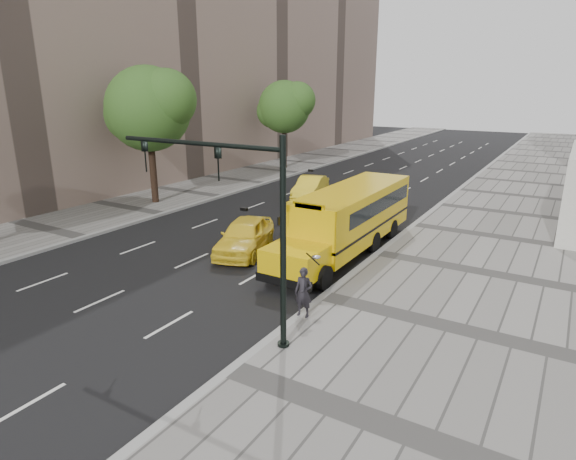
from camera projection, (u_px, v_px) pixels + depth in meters
The scene contains 12 objects.
ground at pixel (270, 236), 25.47m from camera, with size 140.00×140.00×0.00m, color black.
sidewalk_museum at pixel (518, 280), 19.52m from camera, with size 12.00×140.00×0.15m, color gray.
sidewalk_far at pixel (127, 208), 30.89m from camera, with size 6.00×140.00×0.15m, color gray.
curb_museum at pixel (378, 254), 22.48m from camera, with size 0.30×140.00×0.15m, color gray.
curb_far at pixel (161, 214), 29.41m from camera, with size 0.30×140.00×0.15m, color gray.
tree_b at pixel (149, 108), 30.44m from camera, with size 6.04×5.37×8.89m.
tree_c at pixel (285, 106), 44.15m from camera, with size 5.37×4.77×8.12m.
school_bus at pixel (350, 215), 22.80m from camera, with size 2.96×11.56×3.19m.
taxi_near at pixel (245, 236), 22.75m from camera, with size 1.94×4.82×1.64m, color yellow.
taxi_far at pixel (310, 187), 33.90m from camera, with size 1.60×4.57×1.51m, color yellow.
pedestrian at pixel (303, 292), 16.09m from camera, with size 0.63×0.41×1.72m, color black.
traffic_signal at pixel (242, 213), 14.02m from camera, with size 6.18×0.36×6.40m.
Camera 1 is at (13.35, -20.32, 7.65)m, focal length 30.00 mm.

